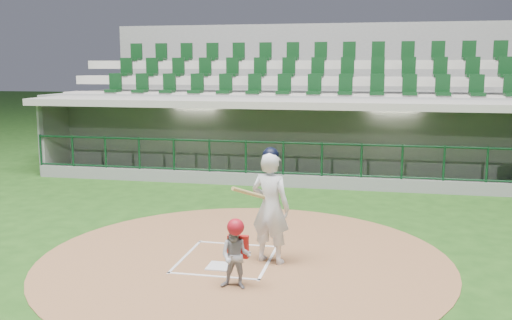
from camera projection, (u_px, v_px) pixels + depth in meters
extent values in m
plane|color=#1B4213|center=(231.00, 254.00, 10.25)|extent=(120.00, 120.00, 0.00)
cylinder|color=brown|center=(244.00, 259.00, 10.00)|extent=(7.20, 7.20, 0.01)
cube|color=silver|center=(220.00, 266.00, 9.57)|extent=(0.43, 0.43, 0.02)
cube|color=silver|center=(186.00, 256.00, 10.11)|extent=(0.05, 1.80, 0.01)
cube|color=white|center=(269.00, 262.00, 9.81)|extent=(0.05, 1.80, 0.01)
cube|color=white|center=(238.00, 244.00, 10.78)|extent=(1.55, 0.05, 0.01)
cube|color=white|center=(213.00, 276.00, 9.14)|extent=(1.55, 0.05, 0.01)
cube|color=slate|center=(291.00, 194.00, 17.59)|extent=(15.00, 3.00, 0.10)
cube|color=slate|center=(298.00, 142.00, 18.90)|extent=(15.00, 0.20, 2.70)
cube|color=#9F988D|center=(298.00, 135.00, 18.75)|extent=(13.50, 0.04, 0.90)
cube|color=slate|center=(67.00, 142.00, 18.87)|extent=(0.20, 3.00, 2.70)
cube|color=gray|center=(291.00, 102.00, 16.88)|extent=(15.40, 3.50, 0.20)
cube|color=slate|center=(283.00, 182.00, 15.98)|extent=(15.00, 0.15, 0.40)
cube|color=black|center=(284.00, 126.00, 15.72)|extent=(15.00, 0.01, 0.95)
cube|color=brown|center=(296.00, 179.00, 18.56)|extent=(12.75, 0.40, 0.45)
cube|color=white|center=(196.00, 104.00, 17.75)|extent=(1.30, 0.35, 0.04)
cube|color=white|center=(394.00, 107.00, 16.54)|extent=(1.30, 0.35, 0.04)
imported|color=maroon|center=(149.00, 155.00, 19.31)|extent=(1.11, 0.64, 1.71)
imported|color=#AE1712|center=(271.00, 156.00, 18.51)|extent=(1.22, 0.86, 1.92)
imported|color=#A11411|center=(332.00, 161.00, 17.93)|extent=(1.01, 0.82, 1.77)
imported|color=#A61511|center=(429.00, 162.00, 17.59)|extent=(1.76, 0.90, 1.82)
cube|color=slate|center=(305.00, 128.00, 20.45)|extent=(17.00, 6.50, 2.50)
cube|color=#AFA89E|center=(299.00, 98.00, 18.81)|extent=(16.60, 0.95, 0.30)
cube|color=#A9A498|center=(303.00, 81.00, 19.64)|extent=(16.60, 0.95, 0.30)
cube|color=#A5A195|center=(307.00, 65.00, 20.47)|extent=(16.60, 0.95, 0.30)
cube|color=slate|center=(315.00, 86.00, 23.46)|extent=(17.00, 0.25, 5.05)
imported|color=silver|center=(270.00, 208.00, 9.68)|extent=(0.80, 0.64, 1.92)
sphere|color=black|center=(271.00, 155.00, 9.53)|extent=(0.28, 0.28, 0.28)
cylinder|color=tan|center=(253.00, 194.00, 9.44)|extent=(0.58, 0.79, 0.39)
imported|color=#98989E|center=(236.00, 256.00, 8.58)|extent=(0.50, 0.40, 1.01)
sphere|color=#A3111E|center=(236.00, 227.00, 8.51)|extent=(0.26, 0.26, 0.26)
cube|color=#AD1512|center=(238.00, 246.00, 8.71)|extent=(0.32, 0.10, 0.35)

